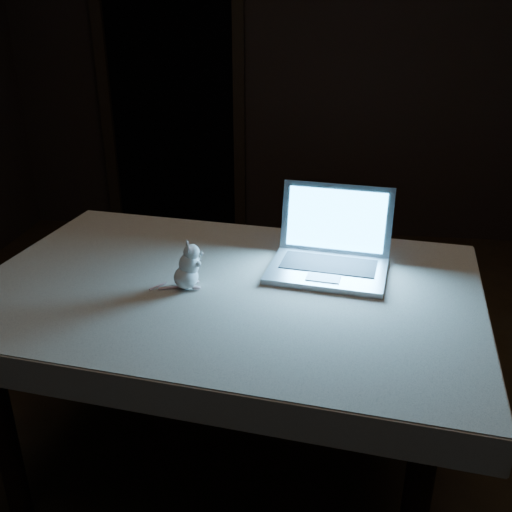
# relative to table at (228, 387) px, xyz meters

# --- Properties ---
(floor) EXTENTS (5.00, 5.00, 0.00)m
(floor) POSITION_rel_table_xyz_m (0.29, 0.01, -0.39)
(floor) COLOR black
(floor) RESTS_ON ground
(back_wall) EXTENTS (4.50, 0.04, 2.60)m
(back_wall) POSITION_rel_table_xyz_m (0.29, 2.51, 0.91)
(back_wall) COLOR black
(back_wall) RESTS_ON ground
(doorway) EXTENTS (1.06, 0.36, 2.13)m
(doorway) POSITION_rel_table_xyz_m (-0.81, 2.51, 0.67)
(doorway) COLOR black
(doorway) RESTS_ON back_wall
(table) EXTENTS (1.58, 1.13, 0.78)m
(table) POSITION_rel_table_xyz_m (0.00, 0.00, 0.00)
(table) COLOR black
(table) RESTS_ON floor
(tablecloth) EXTENTS (1.77, 1.39, 0.10)m
(tablecloth) POSITION_rel_table_xyz_m (-0.05, 0.01, 0.35)
(tablecloth) COLOR beige
(tablecloth) RESTS_ON table
(laptop) EXTENTS (0.42, 0.39, 0.26)m
(laptop) POSITION_rel_table_xyz_m (0.32, 0.11, 0.53)
(laptop) COLOR #A3A3A7
(laptop) RESTS_ON tablecloth
(plush_mouse) EXTENTS (0.13, 0.13, 0.15)m
(plush_mouse) POSITION_rel_table_xyz_m (-0.12, -0.04, 0.48)
(plush_mouse) COLOR silver
(plush_mouse) RESTS_ON tablecloth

